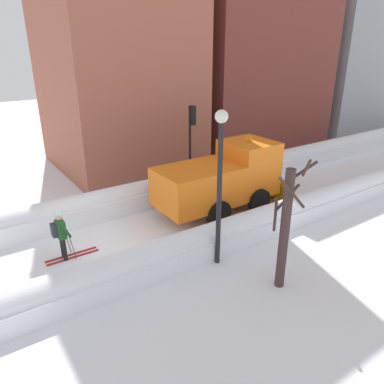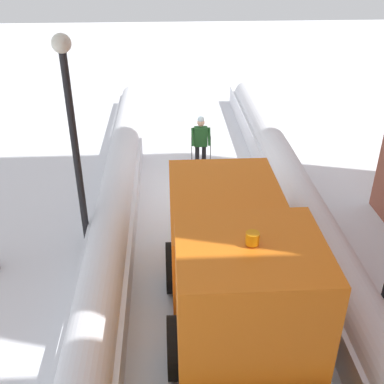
{
  "view_description": "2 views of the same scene",
  "coord_description": "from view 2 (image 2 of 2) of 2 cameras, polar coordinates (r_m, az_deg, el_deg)",
  "views": [
    {
      "loc": [
        11.41,
        -3.75,
        6.92
      ],
      "look_at": [
        0.43,
        3.69,
        1.51
      ],
      "focal_mm": 34.61,
      "sensor_mm": 36.0,
      "label": 1
    },
    {
      "loc": [
        1.02,
        12.51,
        6.84
      ],
      "look_at": [
        0.46,
        2.86,
        1.41
      ],
      "focal_mm": 43.54,
      "sensor_mm": 36.0,
      "label": 2
    }
  ],
  "objects": [
    {
      "name": "street_lamp",
      "position": [
        10.42,
        -14.49,
        8.17
      ],
      "size": [
        0.4,
        0.4,
        5.11
      ],
      "color": "black",
      "rests_on": "ground"
    },
    {
      "name": "skier",
      "position": [
        14.99,
        1.07,
        6.37
      ],
      "size": [
        0.62,
        1.8,
        1.81
      ],
      "color": "black",
      "rests_on": "ground"
    },
    {
      "name": "plow_truck",
      "position": [
        8.72,
        5.21,
        -8.78
      ],
      "size": [
        3.2,
        5.98,
        3.12
      ],
      "color": "orange",
      "rests_on": "ground"
    }
  ]
}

